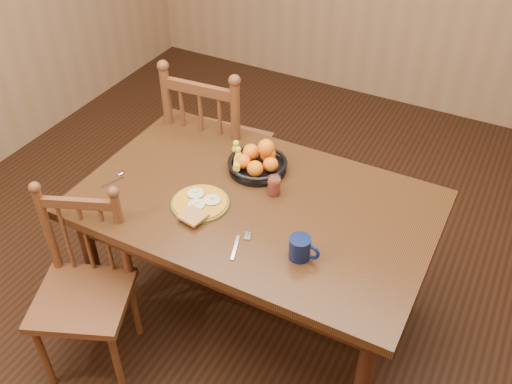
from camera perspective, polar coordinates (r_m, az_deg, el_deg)
The scene contains 10 objects.
room at distance 2.25m, azimuth 0.00°, elevation 10.93°, with size 4.52×5.02×2.72m.
dining_table at distance 2.65m, azimuth 0.00°, elevation -2.27°, with size 1.60×1.00×0.75m.
chair_far at distance 3.33m, azimuth -3.90°, elevation 4.43°, with size 0.53×0.51×1.08m.
chair_near at distance 2.73m, azimuth -16.81°, elevation -9.34°, with size 0.54×0.52×0.91m.
breakfast_plate at distance 2.57m, azimuth -5.63°, elevation -1.12°, with size 0.26×0.30×0.04m.
fork at distance 2.38m, azimuth -1.67°, elevation -5.18°, with size 0.06×0.18×0.00m.
spoon at distance 2.81m, azimuth -13.64°, elevation 1.60°, with size 0.06×0.15×0.01m.
coffee_mug at distance 2.30m, azimuth 4.50°, elevation -5.61°, with size 0.13×0.09×0.10m.
juice_glass at distance 2.61m, azimuth 1.82°, elevation 0.59°, with size 0.06×0.06×0.09m.
fruit_bowl at distance 2.75m, azimuth 0.10°, elevation 3.07°, with size 0.32×0.29×0.17m.
Camera 1 is at (0.93, -1.76, 2.41)m, focal length 40.00 mm.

